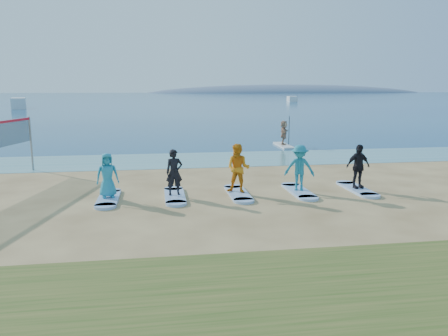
{
  "coord_description": "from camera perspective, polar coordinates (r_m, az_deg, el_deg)",
  "views": [
    {
      "loc": [
        -2.08,
        -12.58,
        3.83
      ],
      "look_at": [
        0.2,
        2.0,
        1.1
      ],
      "focal_mm": 35.0,
      "sensor_mm": 36.0,
      "label": 1
    }
  ],
  "objects": [
    {
      "name": "ground",
      "position": [
        13.31,
        0.48,
        -6.24
      ],
      "size": [
        600.0,
        600.0,
        0.0
      ],
      "primitive_type": "plane",
      "color": "tan",
      "rests_on": "ground"
    },
    {
      "name": "shallow_water",
      "position": [
        23.48,
        -3.69,
        1.1
      ],
      "size": [
        600.0,
        600.0,
        0.0
      ],
      "primitive_type": "plane",
      "color": "teal",
      "rests_on": "ground"
    },
    {
      "name": "ocean",
      "position": [
        172.63,
        -8.3,
        9.12
      ],
      "size": [
        600.0,
        600.0,
        0.0
      ],
      "primitive_type": "plane",
      "color": "navy",
      "rests_on": "ground"
    },
    {
      "name": "island_ridge",
      "position": [
        327.33,
        8.49,
        9.71
      ],
      "size": [
        220.0,
        56.0,
        18.0
      ],
      "primitive_type": "ellipsoid",
      "color": "slate",
      "rests_on": "ground"
    },
    {
      "name": "paddleboard",
      "position": [
        29.03,
        7.78,
        2.93
      ],
      "size": [
        0.78,
        3.02,
        0.12
      ],
      "primitive_type": "cube",
      "rotation": [
        0.0,
        0.0,
        -0.03
      ],
      "color": "silver",
      "rests_on": "ground"
    },
    {
      "name": "paddleboarder",
      "position": [
        28.94,
        7.82,
        4.6
      ],
      "size": [
        0.96,
        1.54,
        1.58
      ],
      "primitive_type": "imported",
      "rotation": [
        0.0,
        0.0,
        1.2
      ],
      "color": "tan",
      "rests_on": "paddleboard"
    },
    {
      "name": "boat_offshore_a",
      "position": [
        88.93,
        -25.2,
        7.04
      ],
      "size": [
        4.24,
        8.43,
        1.95
      ],
      "primitive_type": "cube",
      "rotation": [
        0.0,
        0.0,
        0.25
      ],
      "color": "silver",
      "rests_on": "ground"
    },
    {
      "name": "boat_offshore_b",
      "position": [
        122.39,
        8.87,
        8.58
      ],
      "size": [
        3.17,
        6.5,
        1.43
      ],
      "primitive_type": "cube",
      "rotation": [
        0.0,
        0.0,
        -0.17
      ],
      "color": "silver",
      "rests_on": "ground"
    },
    {
      "name": "surfboard_0",
      "position": [
        15.67,
        -14.85,
        -3.85
      ],
      "size": [
        0.7,
        2.2,
        0.09
      ],
      "primitive_type": "cube",
      "color": "#90B1DF",
      "rests_on": "ground"
    },
    {
      "name": "student_0",
      "position": [
        15.49,
        -14.99,
        -0.93
      ],
      "size": [
        0.84,
        0.64,
        1.54
      ],
      "primitive_type": "imported",
      "rotation": [
        0.0,
        0.0,
        0.22
      ],
      "color": "teal",
      "rests_on": "surfboard_0"
    },
    {
      "name": "surfboard_1",
      "position": [
        15.59,
        -6.45,
        -3.64
      ],
      "size": [
        0.7,
        2.2,
        0.09
      ],
      "primitive_type": "cube",
      "color": "#90B1DF",
      "rests_on": "ground"
    },
    {
      "name": "student_1",
      "position": [
        15.4,
        -6.52,
        -0.56
      ],
      "size": [
        0.64,
        0.46,
        1.62
      ],
      "primitive_type": "imported",
      "rotation": [
        0.0,
        0.0,
        0.13
      ],
      "color": "black",
      "rests_on": "surfboard_1"
    },
    {
      "name": "surfboard_2",
      "position": [
        15.84,
        1.85,
        -3.35
      ],
      "size": [
        0.7,
        2.2,
        0.09
      ],
      "primitive_type": "cube",
      "color": "#90B1DF",
      "rests_on": "ground"
    },
    {
      "name": "student_2",
      "position": [
        15.64,
        1.87,
        -0.05
      ],
      "size": [
        1.06,
        0.97,
        1.76
      ],
      "primitive_type": "imported",
      "rotation": [
        0.0,
        0.0,
        -0.44
      ],
      "color": "orange",
      "rests_on": "surfboard_2"
    },
    {
      "name": "surfboard_3",
      "position": [
        16.41,
        9.73,
        -3.01
      ],
      "size": [
        0.7,
        2.2,
        0.09
      ],
      "primitive_type": "cube",
      "color": "#90B1DF",
      "rests_on": "ground"
    },
    {
      "name": "student_3",
      "position": [
        16.23,
        9.83,
        0.04
      ],
      "size": [
        1.23,
        0.94,
        1.68
      ],
      "primitive_type": "imported",
      "rotation": [
        0.0,
        0.0,
        -0.32
      ],
      "color": "teal",
      "rests_on": "surfboard_3"
    },
    {
      "name": "surfboard_4",
      "position": [
        17.27,
        16.95,
        -2.64
      ],
      "size": [
        0.7,
        2.2,
        0.09
      ],
      "primitive_type": "cube",
      "color": "#90B1DF",
      "rests_on": "ground"
    },
    {
      "name": "student_4",
      "position": [
        17.1,
        17.11,
        0.21
      ],
      "size": [
        1.02,
        0.54,
        1.66
      ],
      "primitive_type": "imported",
      "rotation": [
        0.0,
        0.0,
        0.14
      ],
      "color": "black",
      "rests_on": "surfboard_4"
    }
  ]
}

